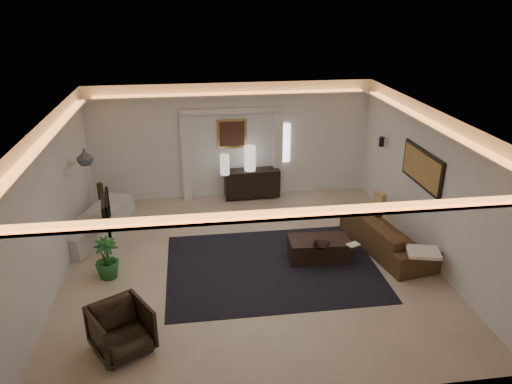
{
  "coord_description": "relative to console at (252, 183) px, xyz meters",
  "views": [
    {
      "loc": [
        -1.04,
        -8.21,
        4.93
      ],
      "look_at": [
        0.2,
        0.6,
        1.25
      ],
      "focal_mm": 34.23,
      "sensor_mm": 36.0,
      "label": 1
    }
  ],
  "objects": [
    {
      "name": "wall_right",
      "position": [
        3.03,
        -3.25,
        1.05
      ],
      "size": [
        0.0,
        7.0,
        7.0
      ],
      "primitive_type": "plane",
      "rotation": [
        1.57,
        0.0,
        -1.57
      ],
      "color": "white",
      "rests_on": "ground"
    },
    {
      "name": "alcove_header",
      "position": [
        -0.47,
        0.15,
        1.85
      ],
      "size": [
        2.52,
        0.2,
        0.12
      ],
      "primitive_type": "cube",
      "color": "silver",
      "rests_on": "wall_back"
    },
    {
      "name": "wall_niche",
      "position": [
        -3.91,
        -1.85,
        1.25
      ],
      "size": [
        0.1,
        0.55,
        0.04
      ],
      "primitive_type": "cube",
      "color": "silver",
      "rests_on": "wall_left"
    },
    {
      "name": "throw_blanket",
      "position": [
        2.58,
        -4.22,
        0.15
      ],
      "size": [
        0.67,
        0.6,
        0.06
      ],
      "primitive_type": "cube",
      "rotation": [
        0.0,
        0.0,
        -0.25
      ],
      "color": "#EFE6CA",
      "rests_on": "sofa"
    },
    {
      "name": "area_rug",
      "position": [
        -0.07,
        -3.45,
        -0.39
      ],
      "size": [
        4.0,
        3.0,
        0.01
      ],
      "primitive_type": "cube",
      "color": "black",
      "rests_on": "ground"
    },
    {
      "name": "armchair",
      "position": [
        -2.65,
        -5.45,
        -0.03
      ],
      "size": [
        1.08,
        1.09,
        0.73
      ],
      "primitive_type": "imported",
      "rotation": [
        0.0,
        0.0,
        0.53
      ],
      "color": "black",
      "rests_on": "ground"
    },
    {
      "name": "wall_back",
      "position": [
        -0.47,
        0.25,
        1.05
      ],
      "size": [
        7.0,
        0.0,
        7.0
      ],
      "primitive_type": "plane",
      "rotation": [
        1.57,
        0.0,
        0.0
      ],
      "color": "white",
      "rests_on": "ground"
    },
    {
      "name": "painting_canvas",
      "position": [
        -0.47,
        0.19,
        1.25
      ],
      "size": [
        0.62,
        0.02,
        0.62
      ],
      "primitive_type": "cube",
      "color": "#4C2D1E",
      "rests_on": "wall_back"
    },
    {
      "name": "lamp_left",
      "position": [
        -0.7,
        -0.22,
        0.69
      ],
      "size": [
        0.25,
        0.25,
        0.51
      ],
      "primitive_type": "cylinder",
      "rotation": [
        0.0,
        0.0,
        0.12
      ],
      "color": "beige",
      "rests_on": "console"
    },
    {
      "name": "pilaster_left",
      "position": [
        -1.62,
        0.15,
        0.7
      ],
      "size": [
        0.22,
        0.2,
        2.2
      ],
      "primitive_type": "cube",
      "color": "silver",
      "rests_on": "ground"
    },
    {
      "name": "wall_front",
      "position": [
        -0.47,
        -6.75,
        1.05
      ],
      "size": [
        7.0,
        0.0,
        7.0
      ],
      "primitive_type": "plane",
      "rotation": [
        -1.57,
        0.0,
        0.0
      ],
      "color": "white",
      "rests_on": "ground"
    },
    {
      "name": "wall_left",
      "position": [
        -3.97,
        -3.25,
        1.05
      ],
      "size": [
        0.0,
        7.0,
        7.0
      ],
      "primitive_type": "plane",
      "rotation": [
        1.57,
        0.0,
        1.57
      ],
      "color": "white",
      "rests_on": "ground"
    },
    {
      "name": "media_ledge",
      "position": [
        -3.62,
        -1.5,
        -0.18
      ],
      "size": [
        1.43,
        2.47,
        0.45
      ],
      "primitive_type": "cube",
      "rotation": [
        0.0,
        0.0,
        -0.37
      ],
      "color": "silver",
      "rests_on": "ground"
    },
    {
      "name": "console",
      "position": [
        0.0,
        0.0,
        0.0
      ],
      "size": [
        1.4,
        0.47,
        0.7
      ],
      "primitive_type": "cube",
      "rotation": [
        0.0,
        0.0,
        0.03
      ],
      "color": "#2F2220",
      "rests_on": "ground"
    },
    {
      "name": "plant",
      "position": [
        -3.13,
        -3.37,
        -0.01
      ],
      "size": [
        0.6,
        0.6,
        0.79
      ],
      "primitive_type": "imported",
      "rotation": [
        0.0,
        0.0,
        0.53
      ],
      "color": "#205E24",
      "rests_on": "ground"
    },
    {
      "name": "throw_pillow",
      "position": [
        2.68,
        -1.82,
        0.15
      ],
      "size": [
        0.17,
        0.37,
        0.36
      ],
      "primitive_type": "cube",
      "rotation": [
        0.0,
        0.0,
        0.2
      ],
      "color": "tan",
      "rests_on": "sofa"
    },
    {
      "name": "magazine",
      "position": [
        1.48,
        -3.58,
        0.02
      ],
      "size": [
        0.27,
        0.24,
        0.03
      ],
      "primitive_type": "cube",
      "rotation": [
        0.0,
        0.0,
        0.39
      ],
      "color": "white",
      "rests_on": "coffee_table"
    },
    {
      "name": "lamp_right",
      "position": [
        -0.05,
        0.0,
        0.69
      ],
      "size": [
        0.34,
        0.34,
        0.63
      ],
      "primitive_type": "cylinder",
      "rotation": [
        0.0,
        0.0,
        -0.21
      ],
      "color": "silver",
      "rests_on": "console"
    },
    {
      "name": "floor",
      "position": [
        -0.47,
        -3.25,
        -0.4
      ],
      "size": [
        7.0,
        7.0,
        0.0
      ],
      "primitive_type": "plane",
      "color": "beige",
      "rests_on": "ground"
    },
    {
      "name": "bowl",
      "position": [
        0.85,
        -3.58,
        0.05
      ],
      "size": [
        0.43,
        0.43,
        0.08
      ],
      "primitive_type": "imported",
      "rotation": [
        0.0,
        0.0,
        -0.4
      ],
      "color": "black",
      "rests_on": "coffee_table"
    },
    {
      "name": "painting_frame",
      "position": [
        -0.47,
        0.22,
        1.25
      ],
      "size": [
        0.74,
        0.04,
        0.74
      ],
      "primitive_type": "cube",
      "color": "tan",
      "rests_on": "wall_back"
    },
    {
      "name": "art_panel_frame",
      "position": [
        3.0,
        -2.95,
        1.3
      ],
      "size": [
        0.04,
        1.64,
        0.74
      ],
      "primitive_type": "cube",
      "color": "black",
      "rests_on": "wall_right"
    },
    {
      "name": "ceiling",
      "position": [
        -0.47,
        -3.25,
        2.5
      ],
      "size": [
        7.0,
        7.0,
        0.0
      ],
      "primitive_type": "plane",
      "rotation": [
        3.14,
        0.0,
        0.0
      ],
      "color": "white",
      "rests_on": "ground"
    },
    {
      "name": "figurine",
      "position": [
        -3.62,
        -0.65,
        0.24
      ],
      "size": [
        0.15,
        0.15,
        0.39
      ],
      "primitive_type": "cylinder",
      "rotation": [
        0.0,
        0.0,
        0.08
      ],
      "color": "#3C2C16",
      "rests_on": "media_ledge"
    },
    {
      "name": "tv",
      "position": [
        -3.35,
        -2.13,
        0.38
      ],
      "size": [
        1.14,
        0.31,
        0.65
      ],
      "primitive_type": "imported",
      "rotation": [
        0.0,
        0.0,
        1.71
      ],
      "color": "black",
      "rests_on": "media_ledge"
    },
    {
      "name": "ginger_jar",
      "position": [
        -3.62,
        -1.76,
        1.44
      ],
      "size": [
        0.42,
        0.42,
        0.34
      ],
      "primitive_type": "imported",
      "rotation": [
        0.0,
        0.0,
        -0.36
      ],
      "color": "#4B5560",
      "rests_on": "wall_niche"
    },
    {
      "name": "pilaster_right",
      "position": [
        0.68,
        0.15,
        0.7
      ],
      "size": [
        0.22,
        0.2,
        2.2
      ],
      "primitive_type": "cube",
      "color": "silver",
      "rests_on": "ground"
    },
    {
      "name": "daylight_slit",
      "position": [
        0.88,
        0.23,
        0.95
      ],
      "size": [
        0.25,
        0.03,
        1.0
      ],
      "primitive_type": "cube",
      "color": "white",
      "rests_on": "wall_back"
    },
    {
      "name": "coffee_table",
      "position": [
        0.91,
        -3.25,
        -0.2
      ],
      "size": [
        1.22,
        0.71,
        0.44
      ],
      "primitive_type": "cube",
      "rotation": [
        0.0,
        0.0,
        -0.05
      ],
      "color": "black",
      "rests_on": "ground"
    },
    {
      "name": "wall_sconce",
      "position": [
        2.91,
        -1.05,
        1.28
      ],
      "size": [
        0.12,
        0.12,
        0.22
      ],
      "primitive_type": "cylinder",
      "color": "black",
      "rests_on": "wall_right"
    },
    {
      "name": "cove_soffit",
      "position": [
        -0.47,
        -3.25,
        2.22
      ],
      "size": [
        7.0,
        7.0,
        0.04
      ],
      "primitive_type": "cube",
      "color": "silver",
      "rests_on": "ceiling"
    },
    {
      "name": "art_panel_gold",
      "position": [
        2.98,
        -2.95,
        1.3
      ],
      "size": [
        0.02,
        1.5,
        0.62
      ],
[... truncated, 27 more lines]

